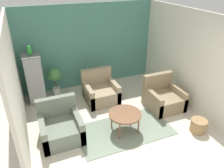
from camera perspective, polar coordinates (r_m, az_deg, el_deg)
ground_plane at (r=4.44m, az=9.72°, el=-20.56°), size 20.00×20.00×0.00m
wall_back_accent at (r=6.69m, az=-6.21°, el=9.75°), size 4.21×0.06×2.48m
wall_left at (r=4.73m, az=-23.93°, el=-0.47°), size 0.06×3.68×2.48m
wall_right at (r=6.08m, az=18.52°, el=6.59°), size 0.06×3.68×2.48m
area_rug at (r=5.15m, az=3.28°, el=-11.94°), size 2.15×1.15×0.01m
coffee_table at (r=4.88m, az=3.42°, el=-8.07°), size 0.73×0.73×0.48m
armchair_left at (r=4.94m, az=-13.25°, el=-10.94°), size 0.86×0.87×0.84m
armchair_right at (r=5.96m, az=13.23°, el=-3.57°), size 0.86×0.87×0.84m
armchair_middle at (r=6.11m, az=-3.05°, el=-2.00°), size 0.86×0.87×0.84m
birdcage at (r=6.23m, az=-19.54°, el=1.19°), size 0.47×0.47×1.36m
parrot at (r=5.93m, az=-20.77°, el=8.17°), size 0.13×0.23×0.27m
potted_plant at (r=6.41m, az=-14.70°, el=1.64°), size 0.40×0.36×0.84m
wicker_basket at (r=5.39m, az=21.65°, el=-9.99°), size 0.37×0.37×0.30m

